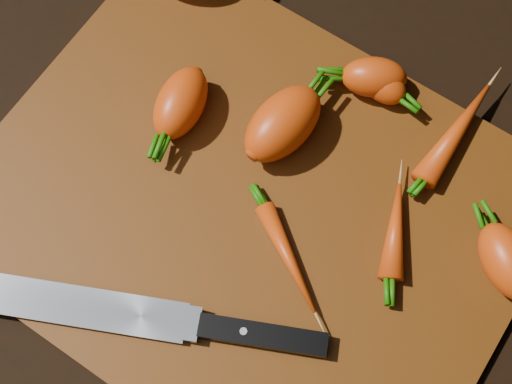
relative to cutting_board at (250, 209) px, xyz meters
The scene contains 11 objects.
ground 0.01m from the cutting_board, ahead, with size 2.00×2.00×0.01m, color black.
cutting_board is the anchor object (origin of this frame).
carrot_1 0.12m from the cutting_board, 157.95° to the left, with size 0.08×0.04×0.04m, color #E3450B.
carrot_2 0.09m from the cutting_board, 100.89° to the left, with size 0.09×0.05×0.05m, color #E3450B.
carrot_3 0.17m from the cutting_board, 79.99° to the left, with size 0.06×0.04×0.04m, color #E3450B.
carrot_4 0.18m from the cutting_board, 76.69° to the left, with size 0.05×0.03×0.03m, color #E3450B.
carrot_5 0.23m from the cutting_board, 19.30° to the left, with size 0.07×0.04×0.04m, color #E3450B.
carrot_6 0.21m from the cutting_board, 53.43° to the left, with size 0.12×0.03×0.03m, color #E3450B.
carrot_7 0.06m from the cutting_board, 22.26° to the right, with size 0.11×0.02×0.02m, color #E3450B.
carrot_8 0.13m from the cutting_board, 22.26° to the left, with size 0.09×0.02×0.02m, color #E3450B.
knife 0.17m from the cutting_board, 110.25° to the right, with size 0.30×0.16×0.02m.
Camera 1 is at (0.12, -0.17, 0.64)m, focal length 50.00 mm.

